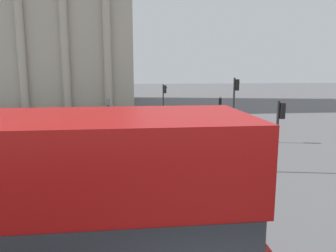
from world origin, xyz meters
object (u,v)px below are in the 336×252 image
traffic_light_far (164,97)px  pedestrian_black (220,103)px  traffic_light_near (279,126)px  plaza_building_left (19,12)px  pedestrian_grey (108,104)px  car_black (89,138)px  traffic_light_mid (235,101)px

traffic_light_far → pedestrian_black: size_ratio=2.02×
traffic_light_near → pedestrian_black: 21.76m
plaza_building_left → pedestrian_grey: plaza_building_left is taller
traffic_light_near → car_black: 10.44m
plaza_building_left → traffic_light_mid: bearing=-52.0°
traffic_light_mid → car_black: (-8.95, -1.10, -1.96)m
traffic_light_far → pedestrian_grey: traffic_light_far is taller
traffic_light_far → traffic_light_near: bearing=-76.9°
traffic_light_near → pedestrian_black: size_ratio=2.00×
traffic_light_mid → traffic_light_far: (-3.55, 8.98, -0.49)m
traffic_light_near → traffic_light_far: (-3.55, 15.26, 0.03)m
traffic_light_near → traffic_light_far: size_ratio=0.99×
traffic_light_far → pedestrian_black: (6.90, 6.21, -1.24)m
pedestrian_grey → traffic_light_near: bearing=67.4°
traffic_light_mid → traffic_light_near: bearing=-90.0°
plaza_building_left → traffic_light_near: 40.07m
traffic_light_mid → pedestrian_black: size_ratio=2.51×
plaza_building_left → traffic_light_far: size_ratio=9.10×
traffic_light_far → traffic_light_mid: bearing=-68.5°
traffic_light_near → traffic_light_mid: 6.30m
pedestrian_black → car_black: bearing=99.7°
traffic_light_far → car_black: bearing=-118.2°
traffic_light_near → pedestrian_black: bearing=81.1°
traffic_light_near → traffic_light_far: 15.67m
pedestrian_grey → pedestrian_black: 12.21m
traffic_light_near → pedestrian_grey: 22.97m
plaza_building_left → traffic_light_far: 26.46m
traffic_light_mid → pedestrian_grey: traffic_light_mid is taller
plaza_building_left → pedestrian_black: bearing=-25.3°
pedestrian_black → traffic_light_far: bearing=88.7°
traffic_light_mid → car_black: traffic_light_mid is taller
pedestrian_grey → pedestrian_black: bearing=136.2°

